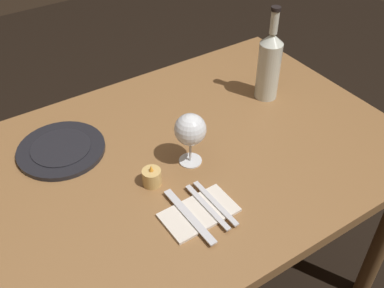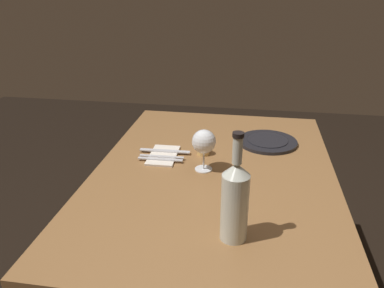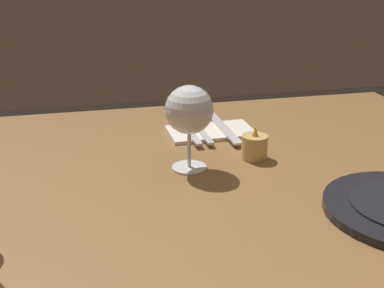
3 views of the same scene
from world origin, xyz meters
The scene contains 7 objects.
dining_table centered at (0.00, 0.00, 0.65)m, with size 1.30×0.90×0.74m.
wine_glass_left centered at (0.01, 0.04, 0.85)m, with size 0.09×0.09×0.16m.
votive_candle centered at (0.14, 0.06, 0.76)m, with size 0.05×0.05×0.07m.
folded_napkin centered at (0.10, 0.22, 0.74)m, with size 0.19×0.11×0.01m.
fork_inner centered at (0.07, 0.22, 0.75)m, with size 0.02×0.18×0.00m.
fork_outer centered at (0.05, 0.22, 0.75)m, with size 0.02×0.18×0.00m.
table_knife centered at (0.13, 0.22, 0.75)m, with size 0.02×0.21×0.00m.
Camera 3 is at (-0.18, -0.80, 1.13)m, focal length 46.73 mm.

